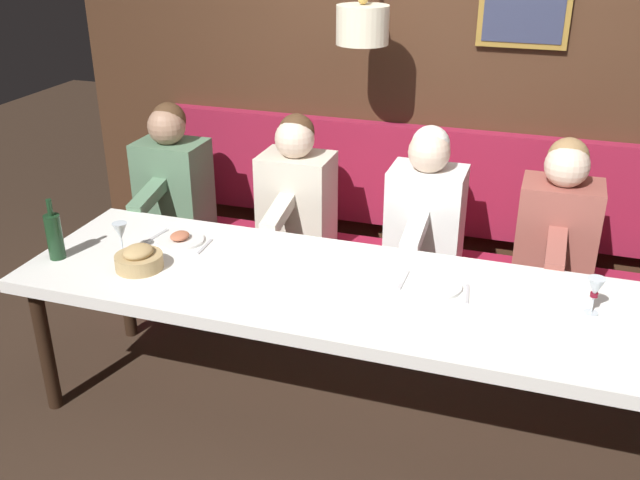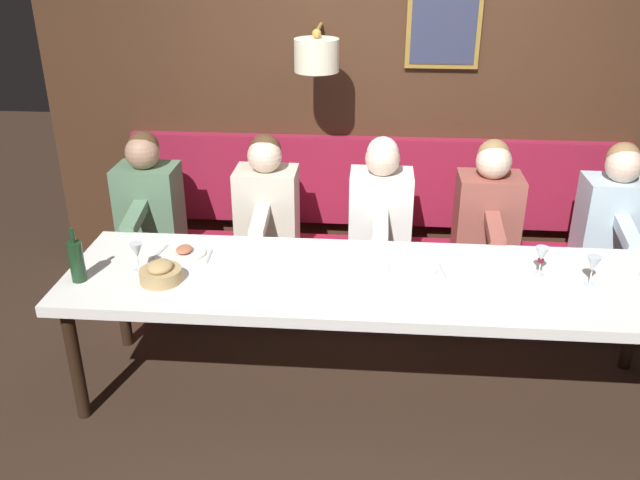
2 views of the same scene
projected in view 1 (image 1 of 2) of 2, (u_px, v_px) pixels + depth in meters
The scene contains 14 objects.
ground_plane at pixel (373, 425), 3.45m from camera, with size 12.00×12.00×0.00m, color #332319.
dining_table at pixel (377, 302), 3.16m from camera, with size 0.90×3.29×0.74m.
banquette_bench at pixel (413, 298), 4.12m from camera, with size 0.52×3.49×0.45m, color maroon.
back_wall_panel at pixel (443, 79), 4.14m from camera, with size 0.59×4.69×2.90m.
diner_near at pixel (559, 220), 3.66m from camera, with size 0.60×0.40×0.79m.
diner_middle at pixel (426, 204), 3.85m from camera, with size 0.60×0.40×0.79m.
diner_far at pixel (296, 188), 4.07m from camera, with size 0.60×0.40×0.79m.
diner_farthest at pixel (172, 173), 4.29m from camera, with size 0.60×0.40×0.79m.
place_setting_0 at pixel (435, 286), 3.16m from camera, with size 0.24×0.32×0.01m.
place_setting_1 at pixel (180, 239), 3.59m from camera, with size 0.24×0.32×0.05m.
wine_glass_2 at pixel (595, 289), 2.91m from camera, with size 0.07×0.07×0.16m.
wine_glass_3 at pixel (121, 232), 3.42m from camera, with size 0.07×0.07×0.16m.
wine_bottle at pixel (54, 236), 3.38m from camera, with size 0.08×0.08×0.30m.
bread_bowl at pixel (139, 259), 3.31m from camera, with size 0.22×0.22×0.12m.
Camera 1 is at (-2.69, -0.63, 2.26)m, focal length 40.31 mm.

